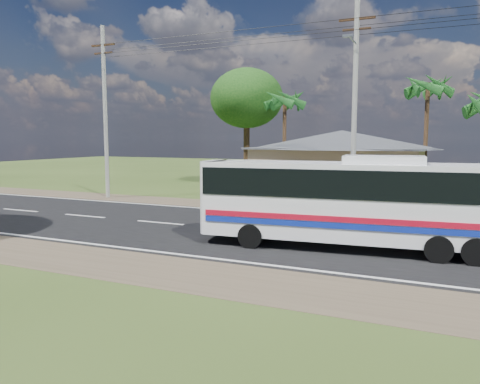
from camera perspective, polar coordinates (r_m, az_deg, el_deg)
The scene contains 9 objects.
ground at distance 19.80m, azimuth 1.20°, elevation -4.79°, with size 120.00×120.00×0.00m, color #2E4217.
road at distance 19.80m, azimuth 1.20°, elevation -4.76°, with size 120.00×16.00×0.03m.
house at distance 31.57m, azimuth 12.26°, elevation 4.17°, with size 12.40×10.00×5.00m.
utility_poles at distance 24.90m, azimuth 13.04°, elevation 10.72°, with size 32.80×2.22×11.00m.
palm_mid at distance 33.54m, azimuth 21.94°, elevation 11.71°, with size 2.80×2.80×8.20m.
palm_far at distance 35.89m, azimuth 5.49°, elevation 11.01°, with size 2.80×2.80×7.70m.
tree_behind_house at distance 39.23m, azimuth 0.82°, elevation 11.31°, with size 6.00×6.00×9.61m.
coach_bus at distance 16.78m, azimuth 13.98°, elevation -0.50°, with size 10.84×3.31×3.31m.
person at distance 24.66m, azimuth 25.89°, elevation -1.34°, with size 0.57×0.38×1.57m, color #1B2195.
Camera 1 is at (7.62, -17.85, 3.92)m, focal length 35.00 mm.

